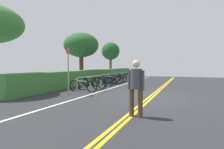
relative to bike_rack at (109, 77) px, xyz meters
name	(u,v)px	position (x,y,z in m)	size (l,w,h in m)	color
ground_plane	(151,97)	(-4.13, -3.86, -0.64)	(32.83, 11.38, 0.05)	#2B2B2D
centre_line_yellow_inner	(153,97)	(-4.13, -3.94, -0.61)	(29.55, 0.10, 0.00)	gold
centre_line_yellow_outer	(150,96)	(-4.13, -3.78, -0.61)	(29.55, 0.10, 0.00)	gold
bike_lane_stripe_white	(95,93)	(-4.13, -0.91, -0.61)	(29.55, 0.12, 0.00)	white
bike_rack	(109,77)	(0.00, 0.00, 0.00)	(8.80, 0.05, 0.81)	#9EA0A5
bicycle_0	(83,86)	(-3.82, -0.05, -0.29)	(0.46, 1.72, 0.69)	black
bicycle_1	(91,84)	(-3.07, -0.11, -0.24)	(0.49, 1.75, 0.79)	black
bicycle_2	(95,83)	(-2.13, 0.08, -0.28)	(0.46, 1.74, 0.70)	black
bicycle_3	(102,82)	(-1.25, -0.01, -0.30)	(0.46, 1.61, 0.68)	black
bicycle_4	(106,81)	(-0.36, 0.07, -0.29)	(0.46, 1.61, 0.69)	black
bicycle_5	(111,80)	(0.47, -0.01, -0.28)	(0.64, 1.66, 0.70)	black
bicycle_6	(114,79)	(1.25, 0.06, -0.29)	(0.46, 1.76, 0.70)	black
bicycle_7	(117,78)	(2.19, 0.14, -0.28)	(0.46, 1.71, 0.71)	black
bicycle_8	(122,77)	(3.06, 0.01, -0.24)	(0.53, 1.69, 0.79)	black
bicycle_9	(124,77)	(3.88, 0.12, -0.26)	(0.69, 1.70, 0.74)	black
pedestrian	(136,85)	(-7.80, -4.06, 0.31)	(0.32, 0.49, 1.61)	#4C3826
sign_post_near	(68,67)	(-5.00, 0.11, 0.78)	(0.36, 0.10, 2.32)	gray
hedge_backdrop	(93,76)	(1.50, 2.04, -0.08)	(17.75, 1.08, 1.06)	#387533
tree_mid	(81,45)	(1.30, 3.08, 2.52)	(2.95, 2.95, 4.20)	#473323
tree_far_right	(111,51)	(8.97, 3.49, 2.52)	(2.20, 2.20, 4.24)	brown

